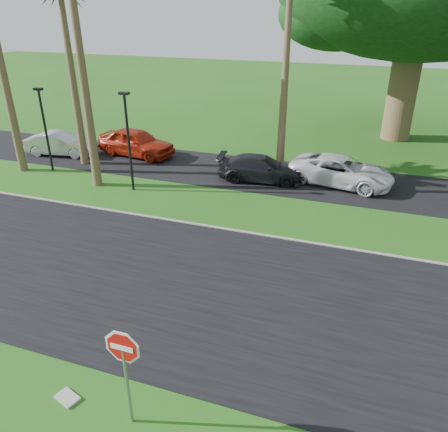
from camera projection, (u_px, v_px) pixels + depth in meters
The scene contains 12 objects.
ground at pixel (171, 328), 12.18m from camera, with size 120.00×120.00×0.00m, color #235415.
road at pixel (198, 288), 13.87m from camera, with size 120.00×8.00×0.02m, color black.
parking_strip at pixel (273, 176), 22.77m from camera, with size 120.00×5.00×0.02m, color black.
curb at pixel (236, 231), 17.30m from camera, with size 120.00×0.12×0.06m, color gray.
stop_sign_near at pixel (124, 360), 8.70m from camera, with size 1.05×0.07×2.62m.
streetlight_left at pixel (45, 124), 22.50m from camera, with size 0.45×0.25×4.34m.
streetlight_right at pixel (128, 136), 19.97m from camera, with size 0.45×0.25×4.64m.
car_silver at pixel (61, 144), 25.64m from camera, with size 1.41×4.06×1.34m, color #B2B4BA.
car_red at pixel (136, 143), 25.48m from camera, with size 1.87×4.64×1.58m, color #A4210D.
car_dark at pixel (261, 169), 21.98m from camera, with size 1.77×4.35×1.26m, color black.
car_minivan at pixel (341, 171), 21.45m from camera, with size 2.31×5.01×1.39m, color silver.
utility_slab at pixel (67, 398), 10.00m from camera, with size 0.55×0.35×0.06m, color #9FA098.
Camera 1 is at (4.52, -8.53, 8.19)m, focal length 35.00 mm.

